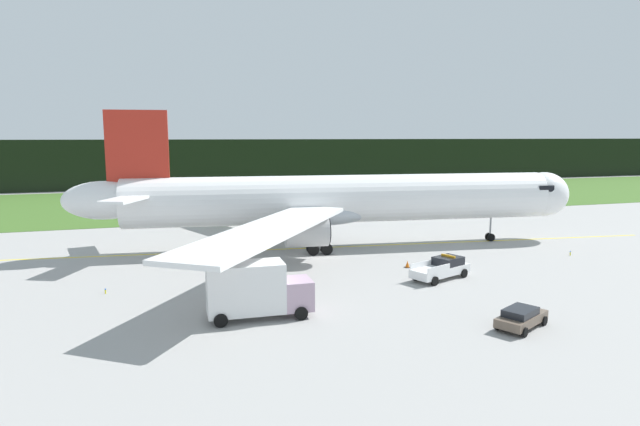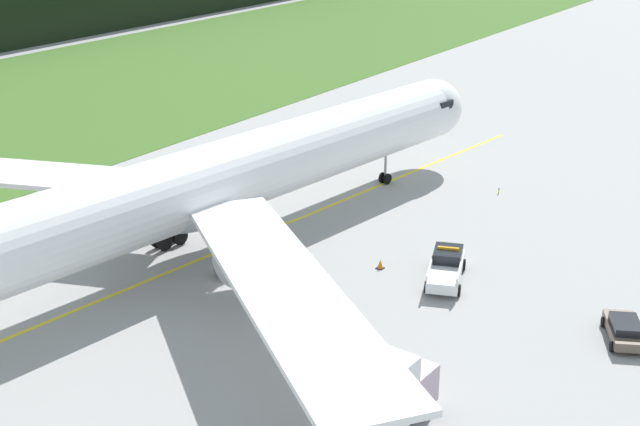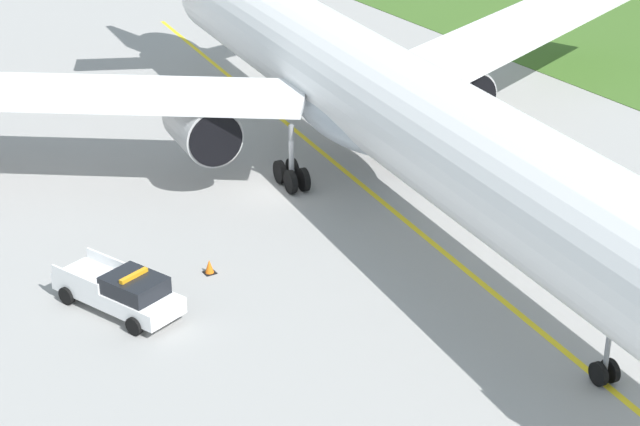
% 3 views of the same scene
% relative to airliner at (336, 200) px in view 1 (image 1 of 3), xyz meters
% --- Properties ---
extents(ground, '(320.00, 320.00, 0.00)m').
position_rel_airliner_xyz_m(ground, '(-2.77, -4.10, -5.14)').
color(ground, '#9A9996').
extents(grass_verge, '(320.00, 48.80, 0.04)m').
position_rel_airliner_xyz_m(grass_verge, '(-2.77, 44.98, -5.12)').
color(grass_verge, '#3D6324').
rests_on(grass_verge, ground).
extents(distant_tree_line, '(288.00, 5.58, 11.21)m').
position_rel_airliner_xyz_m(distant_tree_line, '(-2.77, 76.12, 0.46)').
color(distant_tree_line, black).
rests_on(distant_tree_line, ground).
extents(taxiway_centerline_main, '(72.94, 8.77, 0.01)m').
position_rel_airliner_xyz_m(taxiway_centerline_main, '(0.84, -0.10, -5.14)').
color(taxiway_centerline_main, yellow).
rests_on(taxiway_centerline_main, ground).
extents(airliner, '(55.51, 52.42, 14.59)m').
position_rel_airliner_xyz_m(airliner, '(0.00, 0.00, 0.00)').
color(airliner, white).
rests_on(airliner, ground).
extents(ops_pickup_truck, '(6.08, 3.96, 1.94)m').
position_rel_airliner_xyz_m(ops_pickup_truck, '(4.35, -15.00, -4.24)').
color(ops_pickup_truck, white).
rests_on(ops_pickup_truck, ground).
extents(catering_truck, '(7.03, 2.88, 3.94)m').
position_rel_airliner_xyz_m(catering_truck, '(-12.61, -20.05, -3.18)').
color(catering_truck, '#B496AD').
rests_on(catering_truck, ground).
extents(staff_car, '(4.43, 3.41, 1.30)m').
position_rel_airliner_xyz_m(staff_car, '(3.07, -26.92, -4.45)').
color(staff_car, brown).
rests_on(staff_car, ground).
extents(apron_cone, '(0.50, 0.50, 0.64)m').
position_rel_airliner_xyz_m(apron_cone, '(3.32, -10.63, -4.84)').
color(apron_cone, black).
rests_on(apron_cone, ground).
extents(taxiway_edge_light_east, '(0.12, 0.12, 0.47)m').
position_rel_airliner_xyz_m(taxiway_edge_light_east, '(21.35, -11.14, -4.89)').
color(taxiway_edge_light_east, yellow).
rests_on(taxiway_edge_light_east, ground).
extents(taxiway_edge_light_west, '(0.12, 0.12, 0.42)m').
position_rel_airliner_xyz_m(taxiway_edge_light_west, '(-22.64, -11.14, -4.92)').
color(taxiway_edge_light_west, yellow).
rests_on(taxiway_edge_light_west, ground).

